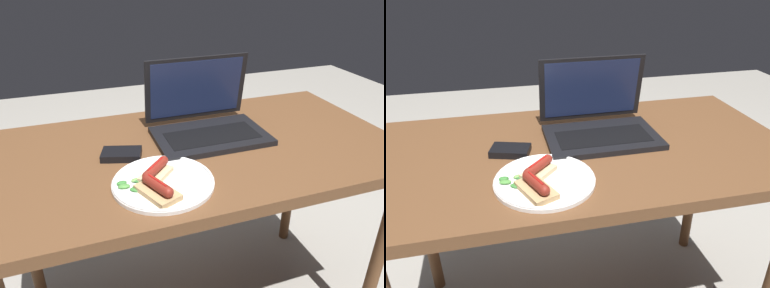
{
  "view_description": "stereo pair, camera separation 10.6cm",
  "coord_description": "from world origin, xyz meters",
  "views": [
    {
      "loc": [
        -0.36,
        -0.99,
        1.28
      ],
      "look_at": [
        -0.05,
        -0.09,
        0.81
      ],
      "focal_mm": 35.0,
      "sensor_mm": 36.0,
      "label": 1
    },
    {
      "loc": [
        -0.26,
        -1.02,
        1.28
      ],
      "look_at": [
        -0.05,
        -0.09,
        0.81
      ],
      "focal_mm": 35.0,
      "sensor_mm": 36.0,
      "label": 2
    }
  ],
  "objects": [
    {
      "name": "salad_pile",
      "position": [
        -0.24,
        -0.17,
        0.76
      ],
      "size": [
        0.07,
        0.07,
        0.01
      ],
      "color": "#2D662D",
      "rests_on": "plate"
    },
    {
      "name": "sausage_toast_middle",
      "position": [
        -0.19,
        -0.23,
        0.78
      ],
      "size": [
        0.1,
        0.13,
        0.04
      ],
      "rotation": [
        0.0,
        0.0,
        1.96
      ],
      "color": "tan",
      "rests_on": "plate"
    },
    {
      "name": "laptop",
      "position": [
        0.06,
        0.08,
        0.79
      ],
      "size": [
        0.36,
        0.28,
        0.24
      ],
      "color": "black",
      "rests_on": "desk"
    },
    {
      "name": "external_drive",
      "position": [
        -0.23,
        0.01,
        0.76
      ],
      "size": [
        0.13,
        0.1,
        0.02
      ],
      "rotation": [
        0.0,
        0.0,
        -0.3
      ],
      "color": "black",
      "rests_on": "desk"
    },
    {
      "name": "desk",
      "position": [
        0.0,
        0.0,
        0.67
      ],
      "size": [
        1.31,
        0.69,
        0.75
      ],
      "color": "brown",
      "rests_on": "ground_plane"
    },
    {
      "name": "sausage_toast_left",
      "position": [
        -0.17,
        -0.15,
        0.78
      ],
      "size": [
        0.11,
        0.11,
        0.04
      ],
      "rotation": [
        0.0,
        0.0,
        3.95
      ],
      "color": "#D6B784",
      "rests_on": "plate"
    },
    {
      "name": "plate",
      "position": [
        -0.16,
        -0.18,
        0.76
      ],
      "size": [
        0.27,
        0.27,
        0.02
      ],
      "color": "white",
      "rests_on": "desk"
    }
  ]
}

